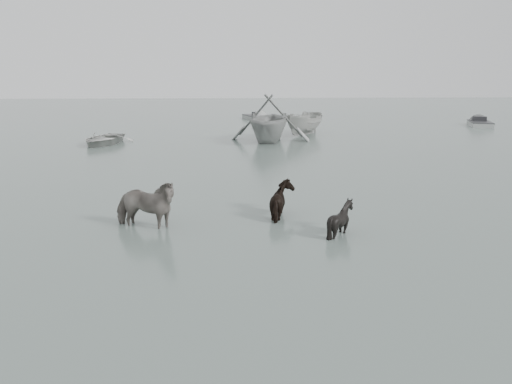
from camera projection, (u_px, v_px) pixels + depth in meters
The scene contains 9 objects.
ground at pixel (250, 224), 15.27m from camera, with size 140.00×140.00×0.00m, color #51615A.
pony_pinto at pixel (144, 199), 14.64m from camera, with size 0.97×2.13×1.80m, color black.
pony_dark at pixel (284, 194), 15.92m from camera, with size 1.43×1.22×1.44m, color black.
pony_black at pixel (341, 213), 14.20m from camera, with size 1.02×1.14×1.26m, color black.
rowboat_lead at pixel (103, 137), 31.57m from camera, with size 2.97×4.16×0.86m, color #B2B2AD.
rowboat_trail at pixel (270, 117), 32.56m from camera, with size 5.27×6.10×3.22m, color #A2A4A1.
boat_small at pixel (304, 122), 35.87m from camera, with size 1.76×4.67×1.80m, color #A6A7A2.
skiff_port at pixel (480, 121), 41.80m from camera, with size 4.66×1.60×0.75m, color #9A9C9A, non-canonical shape.
skiff_mid at pixel (256, 115), 47.44m from camera, with size 4.60×1.60×0.75m, color gray, non-canonical shape.
Camera 1 is at (-0.67, -14.58, 4.58)m, focal length 35.00 mm.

